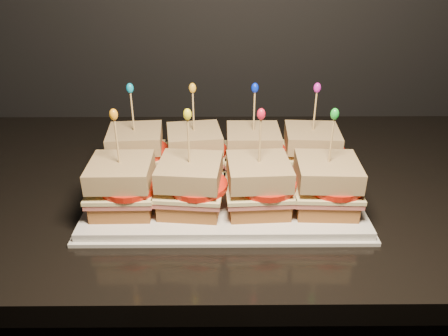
{
  "coord_description": "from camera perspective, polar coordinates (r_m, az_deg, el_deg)",
  "views": [
    {
      "loc": [
        0.78,
        0.98,
        1.25
      ],
      "look_at": [
        0.79,
        1.62,
        0.92
      ],
      "focal_mm": 35.0,
      "sensor_mm": 36.0,
      "label": 1
    }
  ],
  "objects": [
    {
      "name": "granite_slab",
      "position": [
        0.85,
        -17.28,
        -2.2
      ],
      "size": [
        2.41,
        0.64,
        0.04
      ],
      "primitive_type": "cube",
      "color": "black",
      "rests_on": "cabinet"
    },
    {
      "name": "platter",
      "position": [
        0.74,
        0.0,
        -3.16
      ],
      "size": [
        0.43,
        0.27,
        0.02
      ],
      "primitive_type": "cube",
      "color": "white",
      "rests_on": "granite_slab"
    },
    {
      "name": "platter_rim",
      "position": [
        0.74,
        0.0,
        -3.56
      ],
      "size": [
        0.44,
        0.28,
        0.01
      ],
      "primitive_type": "cube",
      "color": "white",
      "rests_on": "granite_slab"
    },
    {
      "name": "sandwich_0_bread_bot",
      "position": [
        0.8,
        -11.2,
        0.44
      ],
      "size": [
        0.1,
        0.1,
        0.02
      ],
      "primitive_type": "cube",
      "rotation": [
        0.0,
        0.0,
        0.09
      ],
      "color": "brown",
      "rests_on": "platter"
    },
    {
      "name": "sandwich_0_ham",
      "position": [
        0.79,
        -11.31,
        1.5
      ],
      "size": [
        0.11,
        0.1,
        0.01
      ],
      "primitive_type": "cube",
      "rotation": [
        0.0,
        0.0,
        0.09
      ],
      "color": "#B1584C",
      "rests_on": "sandwich_0_bread_bot"
    },
    {
      "name": "sandwich_0_cheese",
      "position": [
        0.79,
        -11.35,
        1.96
      ],
      "size": [
        0.11,
        0.11,
        0.01
      ],
      "primitive_type": "cube",
      "rotation": [
        0.0,
        0.0,
        0.09
      ],
      "color": "beige",
      "rests_on": "sandwich_0_ham"
    },
    {
      "name": "sandwich_0_tomato",
      "position": [
        0.78,
        -10.61,
        2.28
      ],
      "size": [
        0.09,
        0.09,
        0.01
      ],
      "primitive_type": "cylinder",
      "color": "red",
      "rests_on": "sandwich_0_cheese"
    },
    {
      "name": "sandwich_0_bread_top",
      "position": [
        0.78,
        -11.54,
        3.79
      ],
      "size": [
        0.1,
        0.1,
        0.03
      ],
      "primitive_type": "cube",
      "rotation": [
        0.0,
        0.0,
        0.09
      ],
      "color": "brown",
      "rests_on": "sandwich_0_tomato"
    },
    {
      "name": "sandwich_0_pick",
      "position": [
        0.76,
        -11.86,
        6.93
      ],
      "size": [
        0.0,
        0.0,
        0.09
      ],
      "primitive_type": "cylinder",
      "color": "tan",
      "rests_on": "sandwich_0_bread_top"
    },
    {
      "name": "sandwich_0_frill",
      "position": [
        0.75,
        -12.19,
        10.17
      ],
      "size": [
        0.01,
        0.01,
        0.02
      ],
      "primitive_type": "ellipsoid",
      "color": "#0B8CB3",
      "rests_on": "sandwich_0_pick"
    },
    {
      "name": "sandwich_1_bread_bot",
      "position": [
        0.79,
        -3.8,
        0.47
      ],
      "size": [
        0.1,
        0.1,
        0.02
      ],
      "primitive_type": "cube",
      "rotation": [
        0.0,
        0.0,
        0.14
      ],
      "color": "brown",
      "rests_on": "platter"
    },
    {
      "name": "sandwich_1_ham",
      "position": [
        0.78,
        -3.83,
        1.55
      ],
      "size": [
        0.11,
        0.11,
        0.01
      ],
      "primitive_type": "cube",
      "rotation": [
        0.0,
        0.0,
        0.14
      ],
      "color": "#B1584C",
      "rests_on": "sandwich_1_bread_bot"
    },
    {
      "name": "sandwich_1_cheese",
      "position": [
        0.78,
        -3.85,
        2.02
      ],
      "size": [
        0.11,
        0.11,
        0.01
      ],
      "primitive_type": "cube",
      "rotation": [
        0.0,
        0.0,
        0.14
      ],
      "color": "beige",
      "rests_on": "sandwich_1_ham"
    },
    {
      "name": "sandwich_1_tomato",
      "position": [
        0.77,
        -2.99,
        2.34
      ],
      "size": [
        0.09,
        0.09,
        0.01
      ],
      "primitive_type": "cylinder",
      "color": "red",
      "rests_on": "sandwich_1_cheese"
    },
    {
      "name": "sandwich_1_bread_top",
      "position": [
        0.76,
        -3.91,
        3.88
      ],
      "size": [
        0.1,
        0.1,
        0.03
      ],
      "primitive_type": "cube",
      "rotation": [
        0.0,
        0.0,
        0.14
      ],
      "color": "brown",
      "rests_on": "sandwich_1_tomato"
    },
    {
      "name": "sandwich_1_pick",
      "position": [
        0.75,
        -4.02,
        7.09
      ],
      "size": [
        0.0,
        0.0,
        0.09
      ],
      "primitive_type": "cylinder",
      "color": "tan",
      "rests_on": "sandwich_1_bread_top"
    },
    {
      "name": "sandwich_1_frill",
      "position": [
        0.73,
        -4.14,
        10.39
      ],
      "size": [
        0.01,
        0.01,
        0.02
      ],
      "primitive_type": "ellipsoid",
      "color": "gold",
      "rests_on": "sandwich_1_pick"
    },
    {
      "name": "sandwich_2_bread_bot",
      "position": [
        0.79,
        3.73,
        0.5
      ],
      "size": [
        0.09,
        0.09,
        0.02
      ],
      "primitive_type": "cube",
      "rotation": [
        0.0,
        0.0,
        -0.0
      ],
      "color": "brown",
      "rests_on": "platter"
    },
    {
      "name": "sandwich_2_ham",
      "position": [
        0.78,
        3.76,
        1.58
      ],
      "size": [
        0.1,
        0.1,
        0.01
      ],
      "primitive_type": "cube",
      "rotation": [
        0.0,
        0.0,
        -0.0
      ],
      "color": "#B1584C",
      "rests_on": "sandwich_2_bread_bot"
    },
    {
      "name": "sandwich_2_cheese",
      "position": [
        0.78,
        3.78,
        2.04
      ],
      "size": [
        0.1,
        0.1,
        0.01
      ],
      "primitive_type": "cube",
      "rotation": [
        0.0,
        0.0,
        -0.0
      ],
      "color": "beige",
      "rests_on": "sandwich_2_ham"
    },
    {
      "name": "sandwich_2_tomato",
      "position": [
        0.77,
        4.72,
        2.36
      ],
      "size": [
        0.09,
        0.09,
        0.01
      ],
      "primitive_type": "cylinder",
      "color": "red",
      "rests_on": "sandwich_2_cheese"
    },
    {
      "name": "sandwich_2_bread_top",
      "position": [
        0.76,
        3.84,
        3.91
      ],
      "size": [
        0.09,
        0.09,
        0.03
      ],
      "primitive_type": "cube",
      "rotation": [
        0.0,
        0.0,
        -0.0
      ],
      "color": "brown",
      "rests_on": "sandwich_2_tomato"
    },
    {
      "name": "sandwich_2_pick",
      "position": [
        0.75,
        3.95,
        7.11
      ],
      "size": [
        0.0,
        0.0,
        0.09
      ],
      "primitive_type": "cylinder",
      "color": "tan",
      "rests_on": "sandwich_2_bread_top"
    },
    {
      "name": "sandwich_2_frill",
      "position": [
        0.73,
        4.06,
        10.4
      ],
      "size": [
        0.01,
        0.01,
        0.02
      ],
      "primitive_type": "ellipsoid",
      "color": "#0623DE",
      "rests_on": "sandwich_2_pick"
    },
    {
      "name": "sandwich_3_bread_bot",
      "position": [
        0.8,
        11.11,
        0.52
      ],
      "size": [
        0.1,
        0.1,
        0.02
      ],
      "primitive_type": "cube",
      "rotation": [
        0.0,
        0.0,
        -0.07
      ],
      "color": "brown",
      "rests_on": "platter"
    },
    {
      "name": "sandwich_3_ham",
      "position": [
        0.79,
        11.22,
        1.57
      ],
      "size": [
        0.1,
        0.1,
        0.01
      ],
      "primitive_type": "cube",
      "rotation": [
        0.0,
        0.0,
        -0.07
      ],
      "color": "#B1584C",
      "rests_on": "sandwich_3_bread_bot"
    },
    {
      "name": "sandwich_3_cheese",
      "position": [
        0.79,
        11.26,
        2.03
      ],
      "size": [
        0.11,
        0.1,
        0.01
      ],
      "primitive_type": "cube",
      "rotation": [
        0.0,
        0.0,
        -0.07
      ],
      "color": "beige",
      "rests_on": "sandwich_3_ham"
    },
    {
      "name": "sandwich_3_tomato",
      "position": [
        0.78,
        12.25,
        2.33
      ],
      "size": [
        0.09,
        0.09,
        0.01
      ],
      "primitive_type": "cylinder",
      "color": "red",
      "rests_on": "sandwich_3_cheese"
    },
    {
      "name": "sandwich_3_bread_top",
      "position": [
        0.78,
        11.44,
        3.86
      ],
      "size": [
        0.1,
        0.1,
        0.03
      ],
      "primitive_type": "cube",
      "rotation": [
        0.0,
        0.0,
        -0.07
      ],
      "color": "brown",
      "rests_on": "sandwich_3_tomato"
    },
    {
      "name": "sandwich_3_pick",
      "position": [
        0.76,
        11.76,
        6.99
      ],
      "size": [
        0.0,
        0.0,
        0.09
      ],
      "primitive_type": "cylinder",
      "color": "tan",
      "rests_on": "sandwich_3_bread_top"
    },
    {
      "name": "sandwich_3_frill",
      "position": [
        0.75,
        12.09,
        10.22
      ],
      "size": [
        0.01,
        0.01,
        0.02
      ],
      "primitive_type": "ellipsoid",
      "color": "#C91DB1",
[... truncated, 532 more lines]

